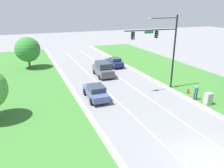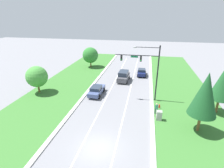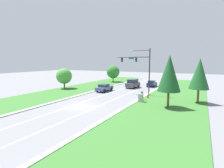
# 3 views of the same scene
# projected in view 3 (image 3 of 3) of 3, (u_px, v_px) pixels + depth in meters

# --- Properties ---
(ground_plane) EXTENTS (160.00, 160.00, 0.00)m
(ground_plane) POSITION_uv_depth(u_px,v_px,m) (83.00, 107.00, 25.06)
(ground_plane) COLOR slate
(curb_strip_right) EXTENTS (0.50, 90.00, 0.15)m
(curb_strip_right) POSITION_uv_depth(u_px,v_px,m) (119.00, 112.00, 22.46)
(curb_strip_right) COLOR beige
(curb_strip_right) RESTS_ON ground_plane
(curb_strip_left) EXTENTS (0.50, 90.00, 0.15)m
(curb_strip_left) POSITION_uv_depth(u_px,v_px,m) (54.00, 102.00, 27.64)
(curb_strip_left) COLOR beige
(curb_strip_left) RESTS_ON ground_plane
(grass_verge_right) EXTENTS (10.00, 90.00, 0.08)m
(grass_verge_right) POSITION_uv_depth(u_px,v_px,m) (160.00, 118.00, 20.06)
(grass_verge_right) COLOR #38702D
(grass_verge_right) RESTS_ON ground_plane
(grass_verge_left) EXTENTS (10.00, 90.00, 0.08)m
(grass_verge_left) POSITION_uv_depth(u_px,v_px,m) (32.00, 99.00, 30.05)
(grass_verge_left) COLOR #38702D
(grass_verge_left) RESTS_ON ground_plane
(lane_stripe_inner_left) EXTENTS (0.14, 81.00, 0.01)m
(lane_stripe_inner_left) POSITION_uv_depth(u_px,v_px,m) (73.00, 105.00, 25.88)
(lane_stripe_inner_left) COLOR white
(lane_stripe_inner_left) RESTS_ON ground_plane
(lane_stripe_inner_right) EXTENTS (0.14, 81.00, 0.01)m
(lane_stripe_inner_right) POSITION_uv_depth(u_px,v_px,m) (94.00, 108.00, 24.23)
(lane_stripe_inner_right) COLOR white
(lane_stripe_inner_right) RESTS_ON ground_plane
(traffic_signal_mast) EXTENTS (6.70, 0.41, 8.86)m
(traffic_signal_mast) POSITION_uv_depth(u_px,v_px,m) (140.00, 65.00, 33.11)
(traffic_signal_mast) COLOR black
(traffic_signal_mast) RESTS_ON ground_plane
(graphite_suv) EXTENTS (2.34, 4.87, 2.12)m
(graphite_suv) POSITION_uv_depth(u_px,v_px,m) (133.00, 84.00, 42.71)
(graphite_suv) COLOR #4C4C51
(graphite_suv) RESTS_ON ground_plane
(navy_sedan) EXTENTS (1.99, 4.13, 1.60)m
(navy_sedan) POSITION_uv_depth(u_px,v_px,m) (152.00, 83.00, 44.74)
(navy_sedan) COLOR navy
(navy_sedan) RESTS_ON ground_plane
(slate_blue_sedan) EXTENTS (2.14, 4.75, 1.61)m
(slate_blue_sedan) POSITION_uv_depth(u_px,v_px,m) (104.00, 88.00, 37.71)
(slate_blue_sedan) COLOR #475684
(slate_blue_sedan) RESTS_ON ground_plane
(utility_cabinet) EXTENTS (0.70, 0.60, 1.36)m
(utility_cabinet) POSITION_uv_depth(u_px,v_px,m) (141.00, 98.00, 27.74)
(utility_cabinet) COLOR #9E9E99
(utility_cabinet) RESTS_ON ground_plane
(pedestrian) EXTENTS (0.43, 0.32, 1.69)m
(pedestrian) POSITION_uv_depth(u_px,v_px,m) (142.00, 95.00, 29.14)
(pedestrian) COLOR #232842
(pedestrian) RESTS_ON ground_plane
(fire_hydrant) EXTENTS (0.34, 0.20, 0.70)m
(fire_hydrant) POSITION_uv_depth(u_px,v_px,m) (148.00, 97.00, 30.52)
(fire_hydrant) COLOR red
(fire_hydrant) RESTS_ON ground_plane
(conifer_near_right_tree) EXTENTS (2.96, 2.96, 6.99)m
(conifer_near_right_tree) POSITION_uv_depth(u_px,v_px,m) (199.00, 74.00, 26.65)
(conifer_near_right_tree) COLOR brown
(conifer_near_right_tree) RESTS_ON ground_plane
(oak_near_left_tree) EXTENTS (3.67, 3.67, 4.85)m
(oak_near_left_tree) POSITION_uv_depth(u_px,v_px,m) (64.00, 76.00, 41.15)
(oak_near_left_tree) COLOR brown
(oak_near_left_tree) RESTS_ON ground_plane
(conifer_far_right_tree) EXTENTS (3.14, 3.14, 7.39)m
(conifer_far_right_tree) POSITION_uv_depth(u_px,v_px,m) (169.00, 73.00, 23.88)
(conifer_far_right_tree) COLOR brown
(conifer_far_right_tree) RESTS_ON ground_plane
(oak_far_left_tree) EXTENTS (4.00, 4.00, 5.18)m
(oak_far_left_tree) POSITION_uv_depth(u_px,v_px,m) (113.00, 72.00, 54.41)
(oak_far_left_tree) COLOR brown
(oak_far_left_tree) RESTS_ON ground_plane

